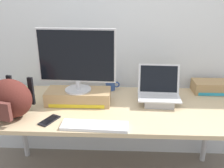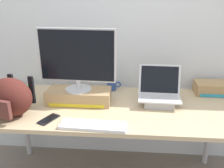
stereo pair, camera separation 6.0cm
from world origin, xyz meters
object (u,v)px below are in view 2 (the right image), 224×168
at_px(toner_box_cyan, 214,88).
at_px(cell_phone, 49,119).
at_px(toner_box_yellow, 79,96).
at_px(messenger_backpack, 10,97).
at_px(plush_toy, 25,92).
at_px(external_keyboard, 93,125).
at_px(desktop_monitor, 77,59).
at_px(coffee_mug, 112,85).
at_px(open_laptop, 159,97).

bearing_deg(toner_box_cyan, cell_phone, -156.17).
distance_m(toner_box_yellow, messenger_backpack, 0.50).
bearing_deg(plush_toy, external_keyboard, -33.04).
bearing_deg(plush_toy, desktop_monitor, -5.32).
bearing_deg(external_keyboard, desktop_monitor, 116.98).
relative_size(toner_box_yellow, messenger_backpack, 1.39).
height_order(messenger_backpack, coffee_mug, messenger_backpack).
xyz_separation_m(external_keyboard, coffee_mug, (0.07, 0.64, 0.03)).
height_order(external_keyboard, plush_toy, plush_toy).
distance_m(open_laptop, toner_box_cyan, 0.55).
relative_size(desktop_monitor, messenger_backpack, 1.63).
relative_size(open_laptop, plush_toy, 2.81).
height_order(messenger_backpack, toner_box_cyan, messenger_backpack).
xyz_separation_m(messenger_backpack, cell_phone, (0.28, -0.05, -0.13)).
bearing_deg(toner_box_yellow, messenger_backpack, -149.88).
xyz_separation_m(coffee_mug, plush_toy, (-0.70, -0.24, 0.01)).
bearing_deg(coffee_mug, external_keyboard, -96.48).
height_order(desktop_monitor, toner_box_cyan, desktop_monitor).
relative_size(toner_box_yellow, open_laptop, 1.51).
relative_size(desktop_monitor, plush_toy, 4.98).
bearing_deg(plush_toy, open_laptop, -1.02).
height_order(cell_phone, toner_box_cyan, toner_box_cyan).
relative_size(toner_box_yellow, desktop_monitor, 0.85).
relative_size(external_keyboard, messenger_backpack, 1.23).
distance_m(toner_box_yellow, desktop_monitor, 0.30).
distance_m(desktop_monitor, open_laptop, 0.69).
relative_size(messenger_backpack, plush_toy, 3.05).
relative_size(open_laptop, cell_phone, 1.96).
xyz_separation_m(toner_box_yellow, external_keyboard, (0.17, -0.36, -0.04)).
relative_size(open_laptop, toner_box_cyan, 1.03).
height_order(external_keyboard, cell_phone, external_keyboard).
bearing_deg(cell_phone, toner_box_cyan, 50.25).
bearing_deg(cell_phone, plush_toy, 158.49).
bearing_deg(toner_box_yellow, cell_phone, -116.91).
distance_m(messenger_backpack, plush_toy, 0.30).
xyz_separation_m(desktop_monitor, messenger_backpack, (-0.43, -0.25, -0.22)).
xyz_separation_m(messenger_backpack, toner_box_cyan, (1.54, 0.51, -0.09)).
xyz_separation_m(external_keyboard, messenger_backpack, (-0.59, 0.12, 0.13)).
distance_m(open_laptop, plush_toy, 1.08).
bearing_deg(open_laptop, plush_toy, -178.69).
relative_size(desktop_monitor, external_keyboard, 1.33).
relative_size(coffee_mug, plush_toy, 1.07).
distance_m(external_keyboard, plush_toy, 0.74).
bearing_deg(toner_box_yellow, external_keyboard, -65.46).
height_order(desktop_monitor, external_keyboard, desktop_monitor).
distance_m(desktop_monitor, toner_box_cyan, 1.19).
height_order(external_keyboard, toner_box_cyan, toner_box_cyan).
bearing_deg(open_laptop, toner_box_yellow, -175.66).
xyz_separation_m(desktop_monitor, open_laptop, (0.63, 0.02, -0.29)).
bearing_deg(desktop_monitor, plush_toy, 177.42).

